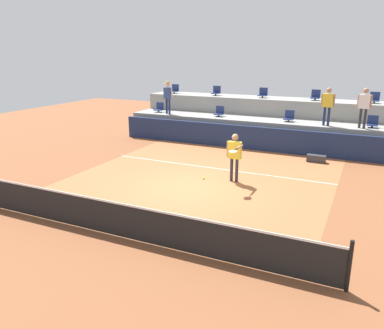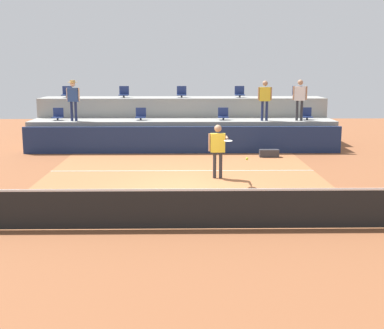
# 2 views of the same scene
# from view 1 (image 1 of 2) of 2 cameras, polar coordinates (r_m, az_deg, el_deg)

# --- Properties ---
(ground_plane) EXTENTS (40.00, 40.00, 0.00)m
(ground_plane) POSITION_cam_1_polar(r_m,az_deg,el_deg) (12.88, -0.24, -3.46)
(ground_plane) COLOR brown
(court_inner_paint) EXTENTS (9.00, 10.00, 0.01)m
(court_inner_paint) POSITION_cam_1_polar(r_m,az_deg,el_deg) (13.74, 1.55, -2.17)
(court_inner_paint) COLOR #A36038
(court_inner_paint) RESTS_ON ground_plane
(court_service_line) EXTENTS (9.00, 0.06, 0.00)m
(court_service_line) POSITION_cam_1_polar(r_m,az_deg,el_deg) (14.97, 3.71, -0.61)
(court_service_line) COLOR silver
(court_service_line) RESTS_ON ground_plane
(tennis_net) EXTENTS (10.48, 0.08, 1.07)m
(tennis_net) POSITION_cam_1_polar(r_m,az_deg,el_deg) (9.50, -10.77, -7.98)
(tennis_net) COLOR black
(tennis_net) RESTS_ON ground_plane
(sponsor_backboard) EXTENTS (13.00, 0.16, 1.10)m
(sponsor_backboard) POSITION_cam_1_polar(r_m,az_deg,el_deg) (18.13, 7.95, 4.05)
(sponsor_backboard) COLOR navy
(sponsor_backboard) RESTS_ON ground_plane
(seating_tier_lower) EXTENTS (13.00, 1.80, 1.25)m
(seating_tier_lower) POSITION_cam_1_polar(r_m,az_deg,el_deg) (19.34, 9.13, 4.99)
(seating_tier_lower) COLOR gray
(seating_tier_lower) RESTS_ON ground_plane
(seating_tier_upper) EXTENTS (13.00, 1.80, 2.10)m
(seating_tier_upper) POSITION_cam_1_polar(r_m,az_deg,el_deg) (20.97, 10.58, 6.98)
(seating_tier_upper) COLOR gray
(seating_tier_upper) RESTS_ON ground_plane
(stadium_chair_lower_far_left) EXTENTS (0.44, 0.40, 0.52)m
(stadium_chair_lower_far_left) POSITION_cam_1_polar(r_m,az_deg,el_deg) (21.21, -4.93, 8.44)
(stadium_chair_lower_far_left) COLOR #2D2D33
(stadium_chair_lower_far_left) RESTS_ON seating_tier_lower
(stadium_chair_lower_left) EXTENTS (0.44, 0.40, 0.52)m
(stadium_chair_lower_left) POSITION_cam_1_polar(r_m,az_deg,el_deg) (19.69, 4.12, 7.84)
(stadium_chair_lower_left) COLOR #2D2D33
(stadium_chair_lower_left) RESTS_ON seating_tier_lower
(stadium_chair_lower_right) EXTENTS (0.44, 0.40, 0.52)m
(stadium_chair_lower_right) POSITION_cam_1_polar(r_m,az_deg,el_deg) (18.73, 14.35, 6.94)
(stadium_chair_lower_right) COLOR #2D2D33
(stadium_chair_lower_right) RESTS_ON seating_tier_lower
(stadium_chair_lower_far_right) EXTENTS (0.44, 0.40, 0.52)m
(stadium_chair_lower_far_right) POSITION_cam_1_polar(r_m,az_deg,el_deg) (18.41, 25.45, 5.70)
(stadium_chair_lower_far_right) COLOR #2D2D33
(stadium_chair_lower_far_right) RESTS_ON seating_tier_lower
(stadium_chair_upper_far_left) EXTENTS (0.44, 0.40, 0.52)m
(stadium_chair_upper_far_left) POSITION_cam_1_polar(r_m,az_deg,el_deg) (22.67, -2.61, 11.15)
(stadium_chair_upper_far_left) COLOR #2D2D33
(stadium_chair_upper_far_left) RESTS_ON seating_tier_upper
(stadium_chair_upper_left) EXTENTS (0.44, 0.40, 0.52)m
(stadium_chair_upper_left) POSITION_cam_1_polar(r_m,az_deg,el_deg) (21.58, 3.65, 10.87)
(stadium_chair_upper_left) COLOR #2D2D33
(stadium_chair_upper_left) RESTS_ON seating_tier_upper
(stadium_chair_upper_center) EXTENTS (0.44, 0.40, 0.52)m
(stadium_chair_upper_center) POSITION_cam_1_polar(r_m,az_deg,el_deg) (20.76, 10.59, 10.41)
(stadium_chair_upper_center) COLOR #2D2D33
(stadium_chair_upper_center) RESTS_ON seating_tier_upper
(stadium_chair_upper_right) EXTENTS (0.44, 0.40, 0.52)m
(stadium_chair_upper_right) POSITION_cam_1_polar(r_m,az_deg,el_deg) (20.24, 18.03, 9.75)
(stadium_chair_upper_right) COLOR #2D2D33
(stadium_chair_upper_right) RESTS_ON seating_tier_upper
(stadium_chair_upper_far_right) EXTENTS (0.44, 0.40, 0.52)m
(stadium_chair_upper_far_right) POSITION_cam_1_polar(r_m,az_deg,el_deg) (20.08, 25.69, 8.91)
(stadium_chair_upper_far_right) COLOR #2D2D33
(stadium_chair_upper_far_right) RESTS_ON seating_tier_upper
(tennis_player) EXTENTS (0.68, 1.20, 1.72)m
(tennis_player) POSITION_cam_1_polar(r_m,az_deg,el_deg) (13.22, 6.40, 1.73)
(tennis_player) COLOR #2D2D33
(tennis_player) RESTS_ON ground_plane
(spectator_with_hat) EXTENTS (0.58, 0.46, 1.70)m
(spectator_with_hat) POSITION_cam_1_polar(r_m,az_deg,el_deg) (20.41, -3.65, 10.49)
(spectator_with_hat) COLOR navy
(spectator_with_hat) RESTS_ON seating_tier_lower
(spectator_in_white) EXTENTS (0.59, 0.24, 1.68)m
(spectator_in_white) POSITION_cam_1_polar(r_m,az_deg,el_deg) (18.00, 19.68, 8.69)
(spectator_in_white) COLOR navy
(spectator_in_white) RESTS_ON seating_tier_lower
(spectator_leaning_on_rail) EXTENTS (0.60, 0.28, 1.72)m
(spectator_leaning_on_rail) POSITION_cam_1_polar(r_m,az_deg,el_deg) (17.91, 24.42, 8.26)
(spectator_leaning_on_rail) COLOR #2D2D33
(spectator_leaning_on_rail) RESTS_ON seating_tier_lower
(tennis_ball) EXTENTS (0.07, 0.07, 0.07)m
(tennis_ball) POSITION_cam_1_polar(r_m,az_deg,el_deg) (9.65, 1.77, -2.13)
(tennis_ball) COLOR #CCE033
(equipment_bag) EXTENTS (0.76, 0.28, 0.30)m
(equipment_bag) POSITION_cam_1_polar(r_m,az_deg,el_deg) (16.64, 18.12, 0.84)
(equipment_bag) COLOR #333338
(equipment_bag) RESTS_ON ground_plane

